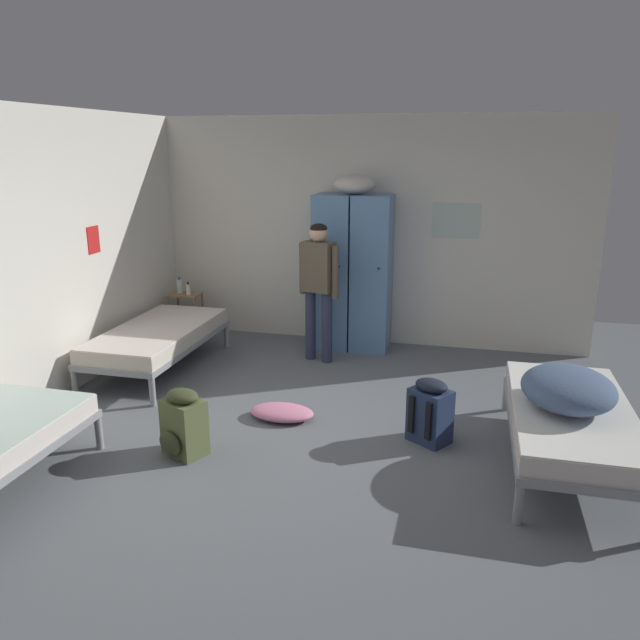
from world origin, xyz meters
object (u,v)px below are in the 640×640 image
Objects in this scene: person_traveler at (319,280)px; clothes_pile_pink at (282,412)px; bed_left_rear at (158,337)px; water_bottle at (179,286)px; bedding_heap at (568,388)px; locker_bank at (353,269)px; backpack_navy at (431,412)px; bed_right at (571,418)px; lotion_bottle at (188,289)px; shelf_unit at (186,311)px; backpack_olive at (183,424)px.

person_traveler is 1.84m from clothes_pile_pink.
water_bottle is at bearing 105.08° from bed_left_rear.
bedding_heap is at bearing -6.65° from clothes_pile_pink.
bedding_heap reaches higher than clothes_pile_pink.
locker_bank reaches higher than backpack_navy.
bedding_heap is 1.09m from backpack_navy.
person_traveler is at bearing 142.89° from bed_right.
water_bottle is 1.26× the size of lotion_bottle.
shelf_unit is 0.30× the size of bed_right.
shelf_unit is at bearing 151.12° from bedding_heap.
clothes_pile_pink is (-0.22, -2.18, -0.91)m from locker_bank.
bed_left_rear is 1.21× the size of person_traveler.
bed_left_rear is at bearing -145.86° from locker_bank.
water_bottle is at bearing 165.68° from person_traveler.
bed_right and bed_left_rear have the same top height.
person_traveler is 2.68× the size of clothes_pile_pink.
water_bottle is 2.99m from clothes_pile_pink.
lotion_bottle is 0.28× the size of clothes_pile_pink.
backpack_olive is (1.13, -1.72, -0.12)m from bed_left_rear.
water_bottle is 0.16m from lotion_bottle.
clothes_pile_pink is (2.02, -2.11, -0.60)m from water_bottle.
shelf_unit is at bearing -14.04° from water_bottle.
locker_bank is 2.50× the size of bedding_heap.
locker_bank is 2.12m from lotion_bottle.
backpack_navy is at bearing -34.00° from shelf_unit.
backpack_navy reaches higher than clothes_pile_pink.
shelf_unit is 1.04× the size of backpack_olive.
bedding_heap is at bearing -28.86° from lotion_bottle.
bed_left_rear is 1.94m from clothes_pile_pink.
person_traveler reaches higher than bed_right.
lotion_bottle is 3.89m from backpack_navy.
shelf_unit is (-2.16, -0.09, -0.62)m from locker_bank.
shelf_unit is 3.23m from backpack_olive.
shelf_unit is at bearing -177.57° from locker_bank.
bed_left_rear is 2.06m from backpack_olive.
bed_right is 9.20× the size of water_bottle.
locker_bank is 3.52× the size of clothes_pile_pink.
bedding_heap is at bearing -28.88° from shelf_unit.
backpack_navy is (1.89, 0.71, 0.00)m from backpack_olive.
lotion_bottle is 0.30× the size of backpack_olive.
clothes_pile_pink is at bearing 173.35° from bedding_heap.
person_traveler reaches higher than bedding_heap.
locker_bank is 0.64m from person_traveler.
lotion_bottle reaches higher than backpack_navy.
backpack_navy is (3.28, -2.21, -0.09)m from shelf_unit.
shelf_unit is 1.04× the size of backpack_navy.
bed_right is at bearing -6.85° from backpack_navy.
water_bottle is at bearing -178.17° from locker_bank.
water_bottle is (-0.08, 0.02, 0.32)m from shelf_unit.
bedding_heap is 1.51× the size of backpack_navy.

